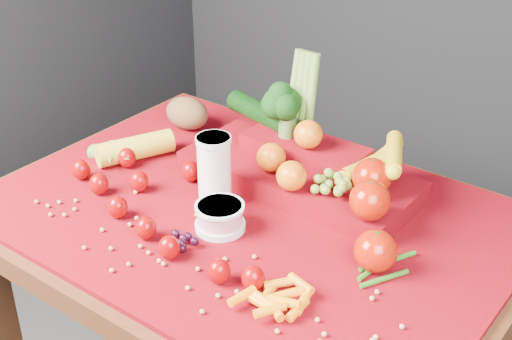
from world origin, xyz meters
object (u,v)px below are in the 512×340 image
Objects in this scene: produce_mound at (311,164)px; yogurt_bowl at (220,216)px; milk_glass at (214,169)px; table at (250,253)px.

yogurt_bowl is at bearing -102.73° from produce_mound.
milk_glass reaches higher than yogurt_bowl.
produce_mound reaches higher than yogurt_bowl.
milk_glass is at bearing -164.27° from table.
milk_glass is 1.55× the size of yogurt_bowl.
milk_glass reaches higher than table.
produce_mound is (0.12, 0.18, -0.03)m from milk_glass.
table is 7.04× the size of milk_glass.
yogurt_bowl is at bearing -44.19° from milk_glass.
produce_mound is (0.05, 0.15, 0.16)m from table.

